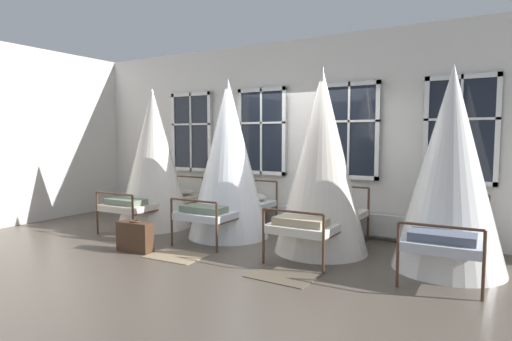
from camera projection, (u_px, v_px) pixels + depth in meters
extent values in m
plane|color=brown|center=(274.00, 243.00, 6.77)|extent=(18.22, 18.22, 0.00)
cube|color=silver|center=(305.00, 136.00, 7.64)|extent=(9.89, 0.10, 3.45)
cube|color=black|center=(191.00, 132.00, 8.84)|extent=(1.03, 0.02, 1.64)
cube|color=silver|center=(192.00, 169.00, 8.90)|extent=(1.03, 0.06, 0.07)
cube|color=silver|center=(191.00, 94.00, 8.78)|extent=(1.03, 0.06, 0.07)
cube|color=silver|center=(174.00, 132.00, 9.08)|extent=(0.07, 0.06, 1.64)
cube|color=silver|center=(210.00, 132.00, 8.59)|extent=(0.07, 0.06, 1.64)
cube|color=silver|center=(191.00, 132.00, 8.84)|extent=(0.04, 0.06, 1.64)
cube|color=silver|center=(191.00, 124.00, 8.83)|extent=(1.03, 0.06, 0.04)
cube|color=black|center=(262.00, 132.00, 7.98)|extent=(1.03, 0.02, 1.64)
cube|color=silver|center=(262.00, 173.00, 8.04)|extent=(1.03, 0.06, 0.07)
cube|color=silver|center=(262.00, 90.00, 7.91)|extent=(1.03, 0.06, 0.07)
cube|color=silver|center=(240.00, 132.00, 8.22)|extent=(0.07, 0.06, 1.64)
cube|color=silver|center=(284.00, 131.00, 7.73)|extent=(0.07, 0.06, 1.64)
cube|color=silver|center=(262.00, 132.00, 7.98)|extent=(0.04, 0.06, 1.64)
cube|color=silver|center=(262.00, 123.00, 7.96)|extent=(1.03, 0.06, 0.04)
cube|color=black|center=(349.00, 131.00, 7.11)|extent=(1.03, 0.02, 1.64)
cube|color=silver|center=(348.00, 177.00, 7.18)|extent=(1.03, 0.06, 0.07)
cube|color=silver|center=(350.00, 84.00, 7.05)|extent=(1.03, 0.06, 0.07)
cube|color=silver|center=(322.00, 131.00, 7.36)|extent=(0.07, 0.06, 1.64)
cube|color=silver|center=(378.00, 131.00, 6.87)|extent=(0.07, 0.06, 1.64)
cube|color=silver|center=(349.00, 131.00, 7.11)|extent=(0.04, 0.06, 1.64)
cube|color=silver|center=(349.00, 121.00, 7.10)|extent=(1.03, 0.06, 0.04)
cube|color=black|center=(461.00, 130.00, 6.25)|extent=(1.03, 0.02, 1.64)
cube|color=silver|center=(458.00, 183.00, 6.31)|extent=(1.03, 0.06, 0.07)
cube|color=silver|center=(463.00, 77.00, 6.19)|extent=(1.03, 0.06, 0.07)
cube|color=silver|center=(426.00, 130.00, 6.49)|extent=(0.07, 0.06, 1.64)
cube|color=silver|center=(498.00, 130.00, 6.01)|extent=(0.07, 0.06, 1.64)
cube|color=silver|center=(461.00, 130.00, 6.25)|extent=(0.04, 0.06, 1.64)
cube|color=silver|center=(461.00, 119.00, 6.24)|extent=(1.03, 0.06, 0.04)
cube|color=silver|center=(302.00, 217.00, 7.65)|extent=(5.71, 0.10, 0.36)
cylinder|color=#4C3323|center=(171.00, 196.00, 9.02)|extent=(0.04, 0.04, 0.87)
cylinder|color=#4C3323|center=(203.00, 199.00, 8.60)|extent=(0.04, 0.04, 0.87)
cylinder|color=#4C3323|center=(97.00, 213.00, 7.35)|extent=(0.04, 0.04, 0.74)
cylinder|color=#4C3323|center=(133.00, 218.00, 6.93)|extent=(0.04, 0.04, 0.74)
cylinder|color=#4C3323|center=(138.00, 203.00, 8.19)|extent=(0.07, 1.93, 0.03)
cylinder|color=#4C3323|center=(172.00, 207.00, 7.76)|extent=(0.07, 1.93, 0.03)
cylinder|color=#4C3323|center=(187.00, 177.00, 8.78)|extent=(0.86, 0.05, 0.03)
cylinder|color=#4C3323|center=(114.00, 194.00, 7.11)|extent=(0.86, 0.05, 0.03)
cube|color=beige|center=(154.00, 202.00, 7.97)|extent=(0.91, 1.97, 0.11)
ellipsoid|color=#B7B2A3|center=(179.00, 191.00, 8.59)|extent=(0.66, 0.41, 0.14)
cube|color=slate|center=(126.00, 202.00, 7.35)|extent=(0.71, 0.37, 0.10)
cone|color=silver|center=(154.00, 158.00, 7.90)|extent=(1.38, 1.38, 2.60)
cylinder|color=#4C3323|center=(238.00, 201.00, 8.26)|extent=(0.04, 0.04, 0.87)
cylinder|color=#4C3323|center=(277.00, 205.00, 7.83)|extent=(0.04, 0.04, 0.87)
cylinder|color=#4C3323|center=(172.00, 222.00, 6.59)|extent=(0.04, 0.04, 0.74)
cylinder|color=#4C3323|center=(217.00, 228.00, 6.17)|extent=(0.04, 0.04, 0.74)
cylinder|color=#4C3323|center=(208.00, 210.00, 7.43)|extent=(0.06, 1.93, 0.03)
cylinder|color=#4C3323|center=(250.00, 215.00, 7.00)|extent=(0.06, 1.93, 0.03)
cylinder|color=#4C3323|center=(257.00, 180.00, 8.01)|extent=(0.86, 0.04, 0.03)
cylinder|color=#4C3323|center=(193.00, 201.00, 6.35)|extent=(0.86, 0.04, 0.03)
cube|color=silver|center=(229.00, 209.00, 7.21)|extent=(0.91, 1.97, 0.11)
ellipsoid|color=#B7B2A3|center=(250.00, 197.00, 7.83)|extent=(0.66, 0.41, 0.14)
cube|color=slate|center=(204.00, 209.00, 6.59)|extent=(0.71, 0.37, 0.10)
cone|color=white|center=(228.00, 158.00, 7.14)|extent=(1.38, 1.38, 2.68)
cylinder|color=#4C3323|center=(319.00, 210.00, 7.31)|extent=(0.04, 0.04, 0.87)
cylinder|color=#4C3323|center=(368.00, 215.00, 6.87)|extent=(0.04, 0.04, 0.87)
cylinder|color=#4C3323|center=(263.00, 236.00, 5.66)|extent=(0.04, 0.04, 0.74)
cylinder|color=#4C3323|center=(323.00, 244.00, 5.22)|extent=(0.04, 0.04, 0.74)
cylinder|color=#4C3323|center=(295.00, 221.00, 6.49)|extent=(0.05, 1.93, 0.03)
cylinder|color=#4C3323|center=(349.00, 227.00, 6.04)|extent=(0.05, 1.93, 0.03)
cylinder|color=#4C3323|center=(343.00, 186.00, 7.05)|extent=(0.86, 0.04, 0.03)
cylinder|color=#4C3323|center=(292.00, 212.00, 5.41)|extent=(0.86, 0.04, 0.03)
cube|color=silver|center=(321.00, 220.00, 6.26)|extent=(0.90, 1.96, 0.11)
ellipsoid|color=silver|center=(338.00, 205.00, 6.87)|extent=(0.66, 0.41, 0.14)
cube|color=tan|center=(301.00, 221.00, 5.65)|extent=(0.71, 0.37, 0.10)
cone|color=silver|center=(322.00, 161.00, 6.19)|extent=(1.38, 1.38, 2.69)
cylinder|color=#4C3323|center=(424.00, 220.00, 6.44)|extent=(0.04, 0.04, 0.87)
cylinder|color=#4C3323|center=(488.00, 226.00, 6.01)|extent=(0.04, 0.04, 0.87)
cylinder|color=#4C3323|center=(398.00, 255.00, 4.77)|extent=(0.04, 0.04, 0.74)
cylinder|color=#4C3323|center=(484.00, 266.00, 4.34)|extent=(0.04, 0.04, 0.74)
cylinder|color=#4C3323|center=(413.00, 234.00, 5.60)|extent=(0.06, 1.93, 0.03)
cylinder|color=#4C3323|center=(486.00, 242.00, 5.18)|extent=(0.06, 1.93, 0.03)
cylinder|color=#4C3323|center=(456.00, 193.00, 6.19)|extent=(0.86, 0.04, 0.03)
cylinder|color=#4C3323|center=(440.00, 226.00, 4.53)|extent=(0.86, 0.04, 0.03)
cube|color=silver|center=(448.00, 234.00, 5.39)|extent=(0.91, 1.97, 0.11)
ellipsoid|color=beige|center=(454.00, 215.00, 6.00)|extent=(0.66, 0.41, 0.14)
cube|color=slate|center=(442.00, 237.00, 4.77)|extent=(0.71, 0.37, 0.10)
cone|color=white|center=(451.00, 168.00, 5.32)|extent=(1.38, 1.38, 2.61)
cube|color=#8E7A5B|center=(176.00, 256.00, 6.01)|extent=(0.83, 0.60, 0.01)
cube|color=brown|center=(283.00, 276.00, 5.15)|extent=(0.82, 0.59, 0.01)
cube|color=#472D1E|center=(135.00, 237.00, 6.26)|extent=(0.57, 0.24, 0.44)
cube|color=tan|center=(140.00, 235.00, 6.36)|extent=(0.50, 0.05, 0.03)
torus|color=#472D1E|center=(135.00, 221.00, 6.24)|extent=(0.16, 0.16, 0.02)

